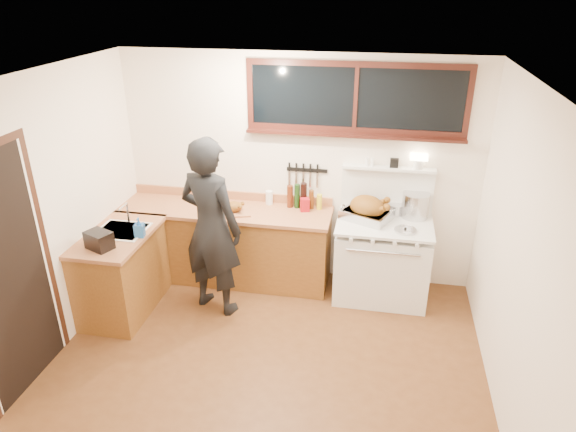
% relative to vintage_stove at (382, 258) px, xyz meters
% --- Properties ---
extents(ground_plane, '(4.00, 3.50, 0.02)m').
position_rel_vintage_stove_xyz_m(ground_plane, '(-1.00, -1.41, -0.48)').
color(ground_plane, '#583117').
extents(room_shell, '(4.10, 3.60, 2.65)m').
position_rel_vintage_stove_xyz_m(room_shell, '(-1.00, -1.41, 1.18)').
color(room_shell, white).
rests_on(room_shell, ground).
extents(counter_back, '(2.44, 0.64, 1.00)m').
position_rel_vintage_stove_xyz_m(counter_back, '(-1.80, 0.04, -0.01)').
color(counter_back, brown).
rests_on(counter_back, ground).
extents(counter_left, '(0.64, 1.09, 0.90)m').
position_rel_vintage_stove_xyz_m(counter_left, '(-2.70, -0.79, -0.02)').
color(counter_left, brown).
rests_on(counter_left, ground).
extents(sink_unit, '(0.50, 0.45, 0.37)m').
position_rel_vintage_stove_xyz_m(sink_unit, '(-2.68, -0.71, 0.38)').
color(sink_unit, white).
rests_on(sink_unit, counter_left).
extents(vintage_stove, '(1.02, 0.74, 1.59)m').
position_rel_vintage_stove_xyz_m(vintage_stove, '(0.00, 0.00, 0.00)').
color(vintage_stove, white).
rests_on(vintage_stove, ground).
extents(back_window, '(2.32, 0.13, 0.77)m').
position_rel_vintage_stove_xyz_m(back_window, '(-0.40, 0.31, 1.60)').
color(back_window, black).
rests_on(back_window, room_shell).
extents(left_doorway, '(0.02, 1.04, 2.17)m').
position_rel_vintage_stove_xyz_m(left_doorway, '(-2.99, -1.96, 0.62)').
color(left_doorway, black).
rests_on(left_doorway, ground).
extents(knife_strip, '(0.46, 0.03, 0.28)m').
position_rel_vintage_stove_xyz_m(knife_strip, '(-0.92, 0.32, 0.84)').
color(knife_strip, black).
rests_on(knife_strip, room_shell).
extents(man, '(0.81, 0.66, 1.92)m').
position_rel_vintage_stove_xyz_m(man, '(-1.75, -0.58, 0.49)').
color(man, black).
rests_on(man, ground).
extents(soap_bottle, '(0.11, 0.11, 0.21)m').
position_rel_vintage_stove_xyz_m(soap_bottle, '(-2.43, -0.79, 0.53)').
color(soap_bottle, '#2362B2').
rests_on(soap_bottle, counter_left).
extents(toaster, '(0.30, 0.26, 0.17)m').
position_rel_vintage_stove_xyz_m(toaster, '(-2.70, -1.10, 0.52)').
color(toaster, black).
rests_on(toaster, counter_left).
extents(cutting_board, '(0.44, 0.38, 0.13)m').
position_rel_vintage_stove_xyz_m(cutting_board, '(-1.66, -0.06, 0.48)').
color(cutting_board, '#B16E46').
rests_on(cutting_board, counter_back).
extents(roast_turkey, '(0.61, 0.55, 0.26)m').
position_rel_vintage_stove_xyz_m(roast_turkey, '(-0.19, 0.06, 0.54)').
color(roast_turkey, silver).
rests_on(roast_turkey, vintage_stove).
extents(stockpot, '(0.39, 0.39, 0.28)m').
position_rel_vintage_stove_xyz_m(stockpot, '(0.31, 0.21, 0.57)').
color(stockpot, silver).
rests_on(stockpot, vintage_stove).
extents(saucepan, '(0.17, 0.28, 0.12)m').
position_rel_vintage_stove_xyz_m(saucepan, '(0.11, 0.24, 0.49)').
color(saucepan, silver).
rests_on(saucepan, vintage_stove).
extents(pot_lid, '(0.25, 0.25, 0.04)m').
position_rel_vintage_stove_xyz_m(pot_lid, '(0.21, -0.17, 0.44)').
color(pot_lid, silver).
rests_on(pot_lid, vintage_stove).
extents(coffee_tin, '(0.12, 0.10, 0.15)m').
position_rel_vintage_stove_xyz_m(coffee_tin, '(-0.89, 0.14, 0.51)').
color(coffee_tin, '#A01119').
rests_on(coffee_tin, counter_back).
extents(pitcher, '(0.11, 0.11, 0.16)m').
position_rel_vintage_stove_xyz_m(pitcher, '(-1.33, 0.26, 0.51)').
color(pitcher, white).
rests_on(pitcher, counter_back).
extents(bottle_cluster, '(0.40, 0.07, 0.30)m').
position_rel_vintage_stove_xyz_m(bottle_cluster, '(-0.94, 0.22, 0.56)').
color(bottle_cluster, black).
rests_on(bottle_cluster, counter_back).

